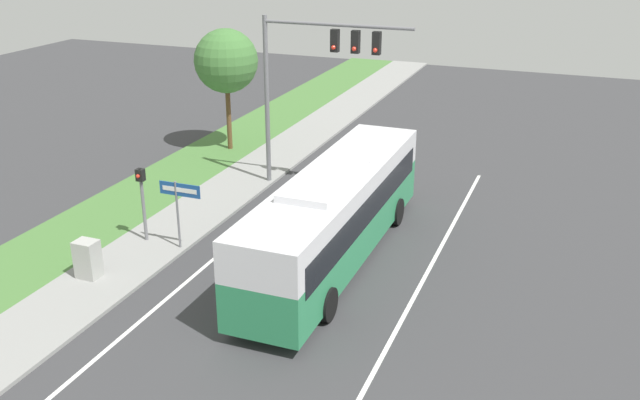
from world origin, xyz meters
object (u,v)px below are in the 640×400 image
object	(u,v)px
utility_cabinet	(88,259)
bus	(335,211)
signal_gantry	(312,67)
street_sign	(179,201)
pedestrian_signal	(142,193)

from	to	relation	value
utility_cabinet	bus	bearing A→B (deg)	31.32
signal_gantry	street_sign	distance (m)	8.47
bus	utility_cabinet	world-z (taller)	bus
signal_gantry	utility_cabinet	distance (m)	12.04
bus	utility_cabinet	size ratio (longest dim) A/B	9.55
bus	street_sign	distance (m)	5.49
pedestrian_signal	bus	bearing A→B (deg)	9.38
signal_gantry	utility_cabinet	world-z (taller)	signal_gantry
signal_gantry	utility_cabinet	size ratio (longest dim) A/B	5.76
bus	utility_cabinet	bearing A→B (deg)	-148.68
signal_gantry	utility_cabinet	bearing A→B (deg)	-109.39
street_sign	utility_cabinet	world-z (taller)	street_sign
utility_cabinet	signal_gantry	bearing A→B (deg)	70.61
bus	pedestrian_signal	size ratio (longest dim) A/B	4.28
pedestrian_signal	utility_cabinet	xyz separation A→B (m)	(-0.09, -3.13, -1.20)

